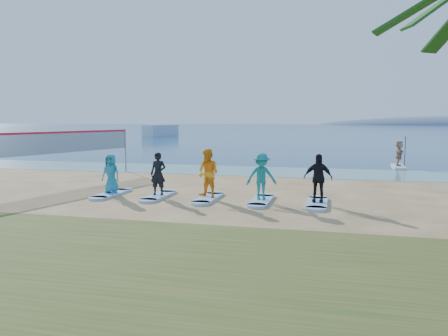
% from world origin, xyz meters
% --- Properties ---
extents(ground, '(600.00, 600.00, 0.00)m').
position_xyz_m(ground, '(0.00, 0.00, 0.00)').
color(ground, tan).
rests_on(ground, ground).
extents(shallow_water, '(600.00, 600.00, 0.00)m').
position_xyz_m(shallow_water, '(0.00, 10.50, 0.01)').
color(shallow_water, teal).
rests_on(shallow_water, ground).
extents(ocean, '(600.00, 600.00, 0.00)m').
position_xyz_m(ocean, '(0.00, 160.00, 0.01)').
color(ocean, navy).
rests_on(ocean, ground).
extents(volleyball_net, '(2.24, 8.83, 2.50)m').
position_xyz_m(volleyball_net, '(-8.56, 4.17, 1.90)').
color(volleyball_net, gray).
rests_on(volleyball_net, ground).
extents(paddleboard, '(0.81, 3.02, 0.12)m').
position_xyz_m(paddleboard, '(8.46, 14.72, 0.06)').
color(paddleboard, silver).
rests_on(paddleboard, ground).
extents(paddleboarder, '(0.71, 1.54, 1.60)m').
position_xyz_m(paddleboarder, '(8.46, 14.72, 0.92)').
color(paddleboarder, tan).
rests_on(paddleboarder, paddleboard).
extents(boat_offshore_a, '(4.08, 9.47, 2.14)m').
position_xyz_m(boat_offshore_a, '(-27.79, 63.52, 0.00)').
color(boat_offshore_a, silver).
rests_on(boat_offshore_a, ground).
extents(surfboard_0, '(0.70, 2.20, 0.09)m').
position_xyz_m(surfboard_0, '(-4.29, 0.92, 0.04)').
color(surfboard_0, '#9BC8F1').
rests_on(surfboard_0, ground).
extents(student_0, '(0.79, 0.54, 1.56)m').
position_xyz_m(student_0, '(-4.29, 0.92, 0.87)').
color(student_0, teal).
rests_on(student_0, surfboard_0).
extents(surfboard_1, '(0.70, 2.20, 0.09)m').
position_xyz_m(surfboard_1, '(-2.25, 0.92, 0.04)').
color(surfboard_1, '#9BC8F1').
rests_on(surfboard_1, ground).
extents(student_1, '(0.63, 0.44, 1.67)m').
position_xyz_m(student_1, '(-2.25, 0.92, 0.93)').
color(student_1, black).
rests_on(student_1, surfboard_1).
extents(surfboard_2, '(0.70, 2.20, 0.09)m').
position_xyz_m(surfboard_2, '(-0.21, 0.92, 0.04)').
color(surfboard_2, '#9BC8F1').
rests_on(surfboard_2, ground).
extents(student_2, '(1.09, 0.99, 1.84)m').
position_xyz_m(student_2, '(-0.21, 0.92, 1.01)').
color(student_2, orange).
rests_on(student_2, surfboard_2).
extents(surfboard_3, '(0.70, 2.20, 0.09)m').
position_xyz_m(surfboard_3, '(1.83, 0.92, 0.04)').
color(surfboard_3, '#9BC8F1').
rests_on(surfboard_3, ground).
extents(student_3, '(1.25, 0.95, 1.72)m').
position_xyz_m(student_3, '(1.83, 0.92, 0.95)').
color(student_3, '#1A817C').
rests_on(student_3, surfboard_3).
extents(surfboard_4, '(0.70, 2.20, 0.09)m').
position_xyz_m(surfboard_4, '(3.87, 0.92, 0.04)').
color(surfboard_4, '#9BC8F1').
rests_on(surfboard_4, ground).
extents(student_4, '(1.04, 0.49, 1.73)m').
position_xyz_m(student_4, '(3.87, 0.92, 0.95)').
color(student_4, black).
rests_on(student_4, surfboard_4).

